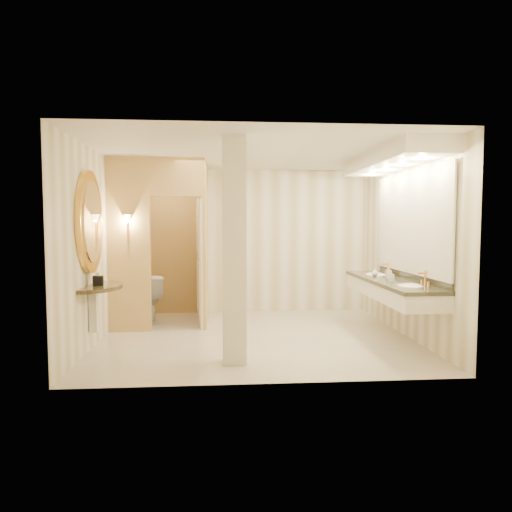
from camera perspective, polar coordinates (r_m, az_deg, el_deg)
The scene contains 16 objects.
floor at distance 6.88m, azimuth -0.04°, elevation -10.07°, with size 4.50×4.50×0.00m, color beige.
ceiling at distance 6.75m, azimuth -0.04°, elevation 12.75°, with size 4.50×4.50×0.00m, color silver.
wall_back at distance 8.68m, azimuth -1.04°, elevation 1.87°, with size 4.50×0.02×2.70m, color silver.
wall_front at distance 4.69m, azimuth 1.81°, elevation 0.05°, with size 4.50×0.02×2.70m, color silver.
wall_left at distance 6.89m, azimuth -19.05°, elevation 1.09°, with size 0.02×4.00×2.70m, color silver.
wall_right at distance 7.21m, azimuth 18.09°, elevation 1.24°, with size 0.02×4.00×2.70m, color silver.
toilet_closet at distance 7.66m, azimuth -8.91°, elevation 1.80°, with size 1.50×1.55×2.70m.
wall_sconce at distance 7.23m, azimuth -15.76°, elevation 4.32°, with size 0.14×0.14×0.42m.
vanity at distance 6.85m, azimuth 16.91°, elevation 3.46°, with size 0.75×2.66×2.09m.
console_shelf at distance 6.33m, azimuth -20.02°, elevation 0.80°, with size 1.03×1.03×1.96m.
pillar at distance 5.43m, azimuth -2.76°, elevation 0.59°, with size 0.28×0.28×2.70m, color silver.
tissue_box at distance 6.29m, azimuth -19.13°, elevation -2.92°, with size 0.13×0.13×0.13m, color black.
toilet at distance 8.10m, azimuth -13.40°, elevation -5.10°, with size 0.45×0.80×0.81m, color white.
soap_bottle_a at distance 6.63m, azimuth 16.53°, elevation -2.42°, with size 0.07×0.07×0.15m, color beige.
soap_bottle_b at distance 7.25m, azimuth 14.63°, elevation -1.96°, with size 0.10×0.10×0.12m, color silver.
soap_bottle_c at distance 6.88m, azimuth 16.23°, elevation -2.04°, with size 0.07×0.07×0.18m, color #C6B28C.
Camera 1 is at (-0.51, -6.66, 1.67)m, focal length 32.00 mm.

